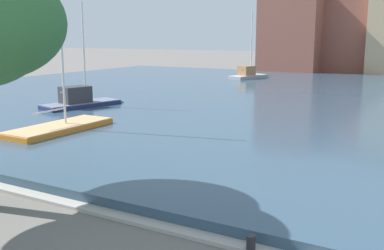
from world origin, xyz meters
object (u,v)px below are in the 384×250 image
sailboat_navy (85,104)px  mooring_bollard (251,245)px  sailboat_orange (68,129)px  sailboat_grey (250,76)px

sailboat_navy → mooring_bollard: sailboat_navy is taller
sailboat_navy → sailboat_orange: size_ratio=0.81×
sailboat_navy → mooring_bollard: size_ratio=15.65×
sailboat_orange → sailboat_navy: bearing=126.3°
mooring_bollard → sailboat_orange: bearing=150.8°
mooring_bollard → sailboat_grey: bearing=112.9°
sailboat_navy → sailboat_grey: size_ratio=0.96×
sailboat_grey → sailboat_orange: size_ratio=0.84×
sailboat_navy → sailboat_orange: 8.20m
sailboat_orange → mooring_bollard: (14.21, -7.93, -0.17)m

